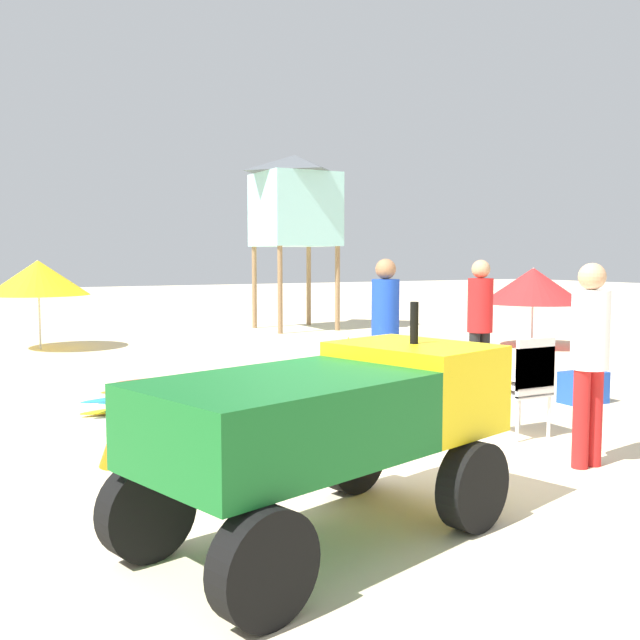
% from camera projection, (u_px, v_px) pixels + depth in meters
% --- Properties ---
extents(ground, '(80.00, 80.00, 0.00)m').
position_uv_depth(ground, '(387.00, 466.00, 6.30)').
color(ground, beige).
extents(utility_cart, '(2.78, 1.90, 1.50)m').
position_uv_depth(utility_cart, '(334.00, 419.00, 4.63)').
color(utility_cart, '#146023').
rests_on(utility_cart, ground).
extents(stacked_plastic_chairs, '(0.48, 0.48, 1.02)m').
position_uv_depth(stacked_plastic_chairs, '(526.00, 378.00, 7.25)').
color(stacked_plastic_chairs, silver).
rests_on(stacked_plastic_chairs, ground).
extents(surfboard_pile, '(2.60, 0.67, 0.40)m').
position_uv_depth(surfboard_pile, '(193.00, 391.00, 8.76)').
color(surfboard_pile, yellow).
rests_on(surfboard_pile, ground).
extents(lifeguard_near_left, '(0.32, 0.32, 1.77)m').
position_uv_depth(lifeguard_near_left, '(590.00, 350.00, 6.19)').
color(lifeguard_near_left, red).
rests_on(lifeguard_near_left, ground).
extents(lifeguard_near_right, '(0.32, 0.32, 1.80)m').
position_uv_depth(lifeguard_near_right, '(385.00, 324.00, 8.33)').
color(lifeguard_near_right, '#33598C').
rests_on(lifeguard_near_right, ground).
extents(lifeguard_far_right, '(0.32, 0.32, 1.78)m').
position_uv_depth(lifeguard_far_right, '(480.00, 319.00, 9.18)').
color(lifeguard_far_right, black).
rests_on(lifeguard_far_right, ground).
extents(lifeguard_tower, '(1.98, 1.98, 4.33)m').
position_uv_depth(lifeguard_tower, '(295.00, 201.00, 17.97)').
color(lifeguard_tower, olive).
rests_on(lifeguard_tower, ground).
extents(beach_umbrella_mid, '(2.04, 2.04, 1.60)m').
position_uv_depth(beach_umbrella_mid, '(533.00, 286.00, 14.44)').
color(beach_umbrella_mid, beige).
rests_on(beach_umbrella_mid, ground).
extents(beach_umbrella_far, '(1.95, 1.95, 1.75)m').
position_uv_depth(beach_umbrella_far, '(38.00, 278.00, 14.17)').
color(beach_umbrella_far, beige).
rests_on(beach_umbrella_far, ground).
extents(traffic_cone_near, '(0.40, 0.40, 0.57)m').
position_uv_depth(traffic_cone_near, '(349.00, 354.00, 11.41)').
color(traffic_cone_near, orange).
rests_on(traffic_cone_near, ground).
extents(traffic_cone_far, '(0.40, 0.40, 0.58)m').
position_uv_depth(traffic_cone_far, '(122.00, 433.00, 6.31)').
color(traffic_cone_far, orange).
rests_on(traffic_cone_far, ground).
extents(cooler_box, '(0.54, 0.36, 0.39)m').
position_uv_depth(cooler_box, '(583.00, 387.00, 9.00)').
color(cooler_box, blue).
rests_on(cooler_box, ground).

